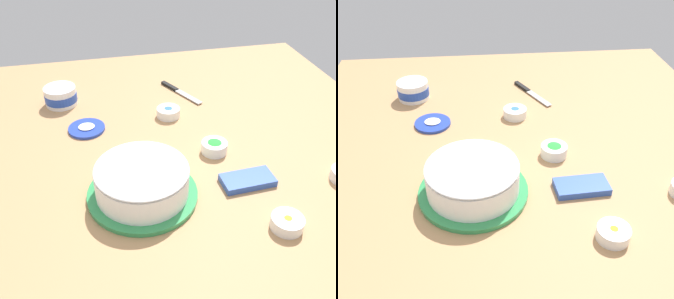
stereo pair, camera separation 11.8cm
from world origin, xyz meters
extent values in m
plane|color=tan|center=(0.00, 0.00, 0.00)|extent=(1.54, 1.54, 0.00)
cylinder|color=#339351|center=(0.16, 0.23, 0.01)|extent=(0.31, 0.31, 0.01)
cylinder|color=brown|center=(0.16, 0.23, 0.05)|extent=(0.24, 0.24, 0.06)
cylinder|color=white|center=(0.16, 0.23, 0.05)|extent=(0.26, 0.26, 0.07)
ellipsoid|color=white|center=(0.16, 0.23, 0.09)|extent=(0.26, 0.26, 0.03)
cylinder|color=white|center=(0.38, -0.35, 0.04)|extent=(0.12, 0.12, 0.07)
cylinder|color=#2347B2|center=(0.38, -0.35, 0.03)|extent=(0.12, 0.12, 0.03)
cylinder|color=white|center=(0.38, -0.35, 0.07)|extent=(0.10, 0.10, 0.01)
cylinder|color=#233DAD|center=(0.30, -0.14, 0.01)|extent=(0.13, 0.13, 0.01)
ellipsoid|color=white|center=(0.30, -0.14, 0.01)|extent=(0.06, 0.05, 0.01)
cube|color=silver|center=(-0.11, -0.29, 0.01)|extent=(0.08, 0.14, 0.00)
cube|color=black|center=(-0.06, -0.40, 0.01)|extent=(0.06, 0.09, 0.01)
cylinder|color=white|center=(-0.10, 0.08, 0.02)|extent=(0.08, 0.08, 0.04)
cylinder|color=green|center=(-0.10, 0.08, 0.02)|extent=(0.07, 0.07, 0.01)
ellipsoid|color=green|center=(-0.10, 0.08, 0.03)|extent=(0.06, 0.06, 0.02)
cylinder|color=white|center=(0.00, -0.17, 0.02)|extent=(0.09, 0.09, 0.03)
cylinder|color=blue|center=(0.00, -0.17, 0.02)|extent=(0.07, 0.07, 0.01)
ellipsoid|color=blue|center=(0.00, -0.17, 0.03)|extent=(0.06, 0.06, 0.02)
cylinder|color=white|center=(-0.17, 0.43, 0.02)|extent=(0.08, 0.08, 0.03)
cylinder|color=yellow|center=(-0.17, 0.43, 0.02)|extent=(0.07, 0.07, 0.01)
ellipsoid|color=yellow|center=(-0.17, 0.43, 0.02)|extent=(0.06, 0.06, 0.02)
cube|color=#2D51B2|center=(-0.14, 0.24, 0.01)|extent=(0.16, 0.08, 0.02)
camera|label=1|loc=(0.27, 1.02, 0.73)|focal=40.83mm
camera|label=2|loc=(0.15, 1.03, 0.73)|focal=40.83mm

